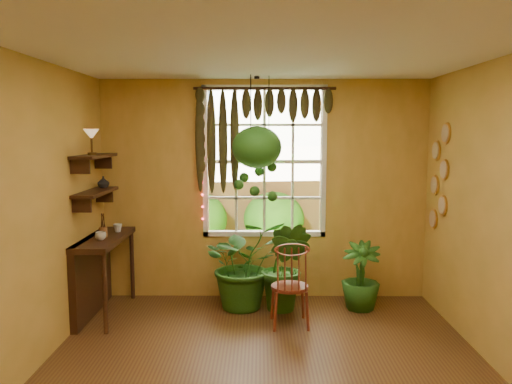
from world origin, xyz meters
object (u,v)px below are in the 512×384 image
Objects in this scene: windsor_chair at (290,298)px; potted_plant_left at (245,263)px; counter_ledge at (96,267)px; hanging_basket at (257,152)px; potted_plant_mid at (286,266)px.

potted_plant_left reaches higher than windsor_chair.
counter_ledge is 2.21m from windsor_chair.
counter_ledge is at bearing -171.94° from potted_plant_left.
counter_ledge is 2.25m from hanging_basket.
potted_plant_left reaches higher than counter_ledge.
potted_plant_left is 1.01× the size of potted_plant_mid.
hanging_basket reaches higher than potted_plant_mid.
counter_ledge is 2.15m from potted_plant_mid.
potted_plant_left reaches higher than potted_plant_mid.
potted_plant_mid is (2.15, 0.12, -0.02)m from counter_ledge.
hanging_basket reaches higher than counter_ledge.
windsor_chair is 0.74× the size of hanging_basket.
counter_ledge is at bearing -176.82° from potted_plant_mid.
windsor_chair is at bearing -86.92° from potted_plant_mid.
counter_ledge is 1.12× the size of potted_plant_left.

